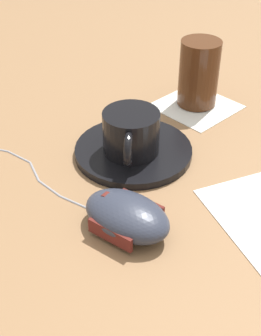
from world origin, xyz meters
The scene contains 6 objects.
ground_plane centered at (0.00, 0.00, 0.00)m, with size 3.00×3.00×0.00m, color olive.
saucer centered at (0.04, -0.07, 0.01)m, with size 0.16×0.16×0.01m, color black.
coffee_cup centered at (0.05, -0.07, 0.04)m, with size 0.08×0.09×0.06m.
computer_mouse centered at (0.13, 0.04, 0.02)m, with size 0.10×0.12×0.04m.
napkin_under_glass centered at (-0.12, -0.12, 0.00)m, with size 0.11×0.11×0.00m, color silver.
drinking_glass centered at (-0.12, -0.13, 0.05)m, with size 0.06×0.06×0.10m, color #4C2814.
Camera 1 is at (0.34, 0.35, 0.36)m, focal length 50.00 mm.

